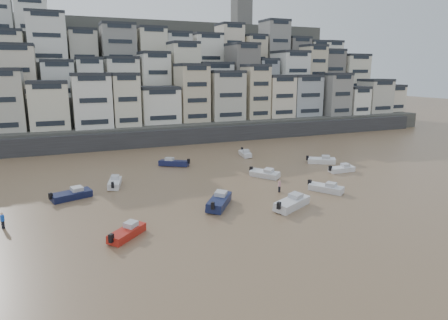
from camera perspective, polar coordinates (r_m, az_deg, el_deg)
name	(u,v)px	position (r m, az deg, el deg)	size (l,w,h in m)	color
harbor_wall	(162,138)	(88.07, -8.79, 3.18)	(140.00, 3.00, 3.50)	#38383A
hillside	(143,81)	(126.83, -11.44, 11.05)	(141.04, 66.00, 50.00)	#4C4C47
boat_a	(292,201)	(48.32, 9.69, -5.85)	(6.16, 2.02, 1.68)	silver
boat_b	(326,187)	(55.64, 14.38, -3.75)	(5.06, 1.66, 1.38)	silver
boat_c	(219,200)	(48.19, -0.70, -5.67)	(6.42, 2.10, 1.75)	#151D43
boat_d	(342,168)	(67.05, 16.47, -1.12)	(4.81, 1.58, 1.31)	silver
boat_e	(265,173)	(61.35, 5.83, -1.87)	(5.14, 1.68, 1.40)	silver
boat_f	(115,181)	(58.50, -15.36, -2.97)	(5.27, 1.73, 1.44)	silver
boat_g	(322,160)	(72.30, 13.76, 0.06)	(5.21, 1.70, 1.42)	silver
boat_h	(174,162)	(68.95, -7.18, -0.23)	(5.56, 1.82, 1.52)	#13183E
boat_i	(245,153)	(76.26, 3.04, 1.04)	(5.05, 1.65, 1.38)	silver
boat_j	(127,231)	(40.81, -13.71, -9.81)	(5.00, 1.64, 1.36)	#AC1F15
boat_k	(72,194)	(54.41, -20.95, -4.52)	(5.44, 1.78, 1.48)	#13193B
person_blue	(3,221)	(47.59, -29.08, -7.58)	(0.44, 0.44, 1.74)	blue
person_pink	(279,186)	(54.24, 7.92, -3.69)	(0.44, 0.44, 1.74)	#C48A92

